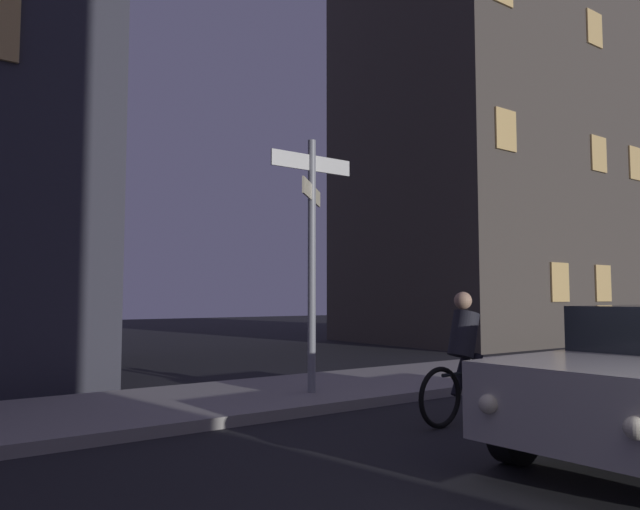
{
  "coord_description": "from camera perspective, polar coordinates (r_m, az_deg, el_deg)",
  "views": [
    {
      "loc": [
        -4.33,
        -0.97,
        1.54
      ],
      "look_at": [
        0.59,
        5.96,
        2.15
      ],
      "focal_mm": 33.06,
      "sensor_mm": 36.0,
      "label": 1
    }
  ],
  "objects": [
    {
      "name": "building_right_block",
      "position": [
        23.42,
        15.97,
        12.09
      ],
      "size": [
        9.86,
        7.09,
        16.02
      ],
      "color": "#4C443D",
      "rests_on": "ground_plane"
    },
    {
      "name": "signpost",
      "position": [
        8.84,
        -0.8,
        1.38
      ],
      "size": [
        1.43,
        0.98,
        3.78
      ],
      "color": "gray",
      "rests_on": "sidewalk_kerb"
    },
    {
      "name": "sidewalk_kerb",
      "position": [
        8.99,
        -6.3,
        -13.5
      ],
      "size": [
        40.0,
        2.74,
        0.14
      ],
      "primitive_type": "cube",
      "color": "#9E9991",
      "rests_on": "ground_plane"
    },
    {
      "name": "cyclist",
      "position": [
        7.62,
        14.0,
        -9.97
      ],
      "size": [
        1.82,
        0.34,
        1.61
      ],
      "color": "black",
      "rests_on": "ground_plane"
    }
  ]
}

